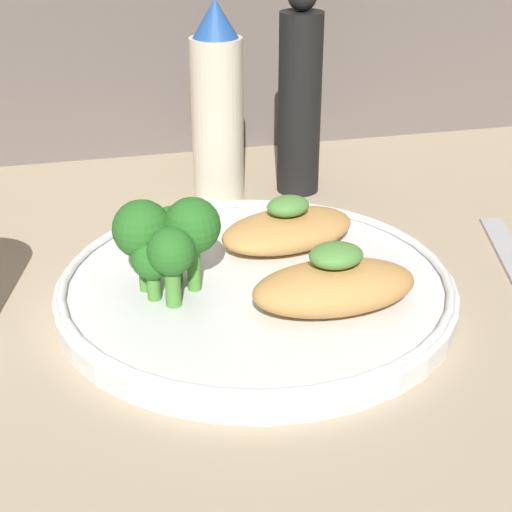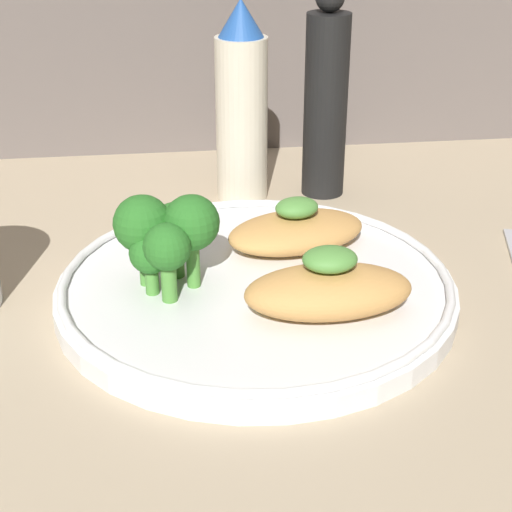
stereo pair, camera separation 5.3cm
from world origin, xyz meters
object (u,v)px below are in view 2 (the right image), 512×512
at_px(sauce_bottle, 242,107).
at_px(pepper_grinder, 326,101).
at_px(broccoli_bunch, 166,232).
at_px(plate, 256,287).

xyz_separation_m(sauce_bottle, pepper_grinder, (0.07, 0.00, 0.00)).
distance_m(broccoli_bunch, sauce_bottle, 0.20).
xyz_separation_m(plate, sauce_bottle, (0.01, 0.19, 0.07)).
relative_size(plate, pepper_grinder, 1.48).
distance_m(sauce_bottle, pepper_grinder, 0.07).
xyz_separation_m(broccoli_bunch, pepper_grinder, (0.15, 0.19, 0.03)).
bearing_deg(pepper_grinder, sauce_bottle, -180.00).
height_order(plate, sauce_bottle, sauce_bottle).
bearing_deg(broccoli_bunch, plate, -1.39).
height_order(plate, broccoli_bunch, broccoli_bunch).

